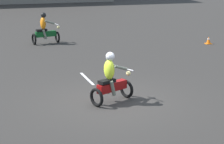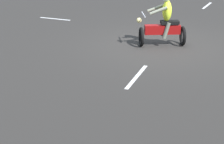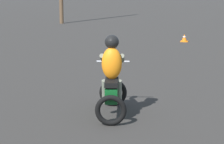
% 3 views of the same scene
% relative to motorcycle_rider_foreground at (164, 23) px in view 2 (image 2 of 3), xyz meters
% --- Properties ---
extents(ground_plane, '(120.00, 120.00, 0.00)m').
position_rel_motorcycle_rider_foreground_xyz_m(ground_plane, '(0.08, 0.06, -0.73)').
color(ground_plane, '#2D2B28').
extents(motorcycle_rider_foreground, '(1.52, 1.18, 1.66)m').
position_rel_motorcycle_rider_foreground_xyz_m(motorcycle_rider_foreground, '(0.00, 0.00, 0.00)').
color(motorcycle_rider_foreground, black).
rests_on(motorcycle_rider_foreground, ground).
extents(lane_stripe_e, '(1.31, 0.12, 0.01)m').
position_rel_motorcycle_rider_foreground_xyz_m(lane_stripe_e, '(4.91, -1.82, -0.72)').
color(lane_stripe_e, silver).
rests_on(lane_stripe_e, ground).
extents(lane_stripe_n, '(0.21, 1.77, 0.01)m').
position_rel_motorcycle_rider_foreground_xyz_m(lane_stripe_n, '(-0.18, 2.89, -0.72)').
color(lane_stripe_n, silver).
rests_on(lane_stripe_n, ground).
extents(lane_stripe_s, '(0.15, 1.51, 0.01)m').
position_rel_motorcycle_rider_foreground_xyz_m(lane_stripe_s, '(-0.02, -6.68, -0.72)').
color(lane_stripe_s, silver).
rests_on(lane_stripe_s, ground).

